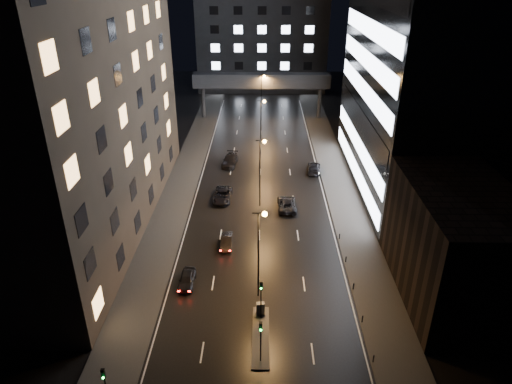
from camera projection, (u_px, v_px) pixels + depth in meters
ground at (260, 172)px, 76.89m from camera, size 160.00×160.00×0.00m
sidewalk_left at (182, 184)px, 72.56m from camera, size 5.00×110.00×0.15m
sidewalk_right at (339, 185)px, 72.22m from camera, size 5.00×110.00×0.15m
building_left at (70, 72)px, 53.93m from camera, size 15.00×48.00×40.00m
building_right_low at (455, 244)px, 46.23m from camera, size 10.00×18.00×12.00m
building_right_glass at (442, 36)px, 62.87m from camera, size 20.00×36.00×45.00m
building_far at (262, 42)px, 123.09m from camera, size 34.00×14.00×25.00m
skybridge at (261, 81)px, 99.95m from camera, size 30.00×3.00×10.00m
median_island at (261, 336)px, 42.91m from camera, size 1.60×8.00×0.15m
traffic_signal_near at (261, 294)px, 43.78m from camera, size 0.28×0.34×4.40m
traffic_signal_far at (261, 335)px, 38.87m from camera, size 0.28×0.34×4.40m
traffic_signal_corner at (105, 383)px, 34.63m from camera, size 0.28×0.34×4.40m
bollard_row at (358, 302)px, 46.62m from camera, size 0.12×25.12×0.90m
streetlight_near at (260, 244)px, 45.39m from camera, size 1.45×0.50×10.15m
streetlight_mid_a at (261, 164)px, 63.25m from camera, size 1.45×0.50×10.15m
streetlight_mid_b at (262, 120)px, 81.12m from camera, size 1.45×0.50×10.15m
streetlight_far at (262, 92)px, 98.98m from camera, size 1.45×0.50×10.15m
car_away_a at (187, 279)px, 49.67m from camera, size 1.64×4.03×1.37m
car_away_b at (227, 242)px, 56.44m from camera, size 1.40×3.93×1.29m
car_away_c at (222, 195)px, 67.47m from camera, size 2.83×5.67×1.54m
car_away_d at (230, 160)px, 79.24m from camera, size 2.91×5.89×1.65m
car_toward_a at (287, 204)px, 65.07m from camera, size 2.59×5.47×1.51m
car_toward_b at (314, 168)px, 76.56m from camera, size 2.76×5.41×1.50m
utility_cabinet at (260, 309)px, 45.22m from camera, size 0.88×0.61×1.38m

